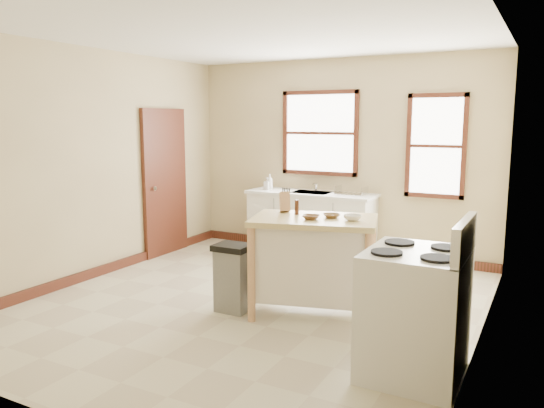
{
  "coord_description": "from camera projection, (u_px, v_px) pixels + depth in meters",
  "views": [
    {
      "loc": [
        2.73,
        -4.68,
        1.94
      ],
      "look_at": [
        0.02,
        0.4,
        1.02
      ],
      "focal_mm": 35.0,
      "sensor_mm": 36.0,
      "label": 1
    }
  ],
  "objects": [
    {
      "name": "floor",
      "position": [
        252.0,
        304.0,
        5.65
      ],
      "size": [
        5.0,
        5.0,
        0.0
      ],
      "primitive_type": "plane",
      "color": "beige",
      "rests_on": "ground"
    },
    {
      "name": "ceiling",
      "position": [
        251.0,
        31.0,
        5.21
      ],
      "size": [
        5.0,
        5.0,
        0.0
      ],
      "primitive_type": "plane",
      "rotation": [
        3.14,
        0.0,
        0.0
      ],
      "color": "white",
      "rests_on": "ground"
    },
    {
      "name": "wall_back",
      "position": [
        339.0,
        158.0,
        7.61
      ],
      "size": [
        4.5,
        0.04,
        2.8
      ],
      "primitive_type": "cube",
      "color": "tan",
      "rests_on": "ground"
    },
    {
      "name": "wall_left",
      "position": [
        93.0,
        165.0,
        6.48
      ],
      "size": [
        0.04,
        5.0,
        2.8
      ],
      "primitive_type": "cube",
      "color": "tan",
      "rests_on": "ground"
    },
    {
      "name": "wall_right",
      "position": [
        486.0,
        186.0,
        4.39
      ],
      "size": [
        0.04,
        5.0,
        2.8
      ],
      "primitive_type": "cube",
      "color": "tan",
      "rests_on": "ground"
    },
    {
      "name": "window_main",
      "position": [
        320.0,
        133.0,
        7.68
      ],
      "size": [
        1.17,
        0.06,
        1.22
      ],
      "primitive_type": null,
      "color": "black",
      "rests_on": "wall_back"
    },
    {
      "name": "window_side",
      "position": [
        436.0,
        146.0,
        6.93
      ],
      "size": [
        0.77,
        0.06,
        1.37
      ],
      "primitive_type": null,
      "color": "black",
      "rests_on": "wall_back"
    },
    {
      "name": "door_left",
      "position": [
        165.0,
        182.0,
        7.65
      ],
      "size": [
        0.06,
        0.9,
        2.1
      ],
      "primitive_type": "cube",
      "color": "black",
      "rests_on": "ground"
    },
    {
      "name": "baseboard_back",
      "position": [
        337.0,
        249.0,
        7.79
      ],
      "size": [
        4.5,
        0.04,
        0.12
      ],
      "primitive_type": "cube",
      "color": "black",
      "rests_on": "ground"
    },
    {
      "name": "baseboard_left",
      "position": [
        100.0,
        271.0,
        6.67
      ],
      "size": [
        0.04,
        5.0,
        0.12
      ],
      "primitive_type": "cube",
      "color": "black",
      "rests_on": "ground"
    },
    {
      "name": "sink_counter",
      "position": [
        311.0,
        224.0,
        7.64
      ],
      "size": [
        1.86,
        0.62,
        0.92
      ],
      "primitive_type": null,
      "color": "silver",
      "rests_on": "ground"
    },
    {
      "name": "faucet",
      "position": [
        316.0,
        183.0,
        7.7
      ],
      "size": [
        0.03,
        0.03,
        0.22
      ],
      "primitive_type": "cylinder",
      "color": "silver",
      "rests_on": "sink_counter"
    },
    {
      "name": "soap_bottle_a",
      "position": [
        270.0,
        182.0,
        7.84
      ],
      "size": [
        0.11,
        0.11,
        0.23
      ],
      "primitive_type": "imported",
      "rotation": [
        0.0,
        0.0,
        0.39
      ],
      "color": "#B2B2B2",
      "rests_on": "sink_counter"
    },
    {
      "name": "soap_bottle_b",
      "position": [
        267.0,
        184.0,
        7.83
      ],
      "size": [
        0.1,
        0.1,
        0.18
      ],
      "primitive_type": "imported",
      "rotation": [
        0.0,
        0.0,
        -0.21
      ],
      "color": "#B2B2B2",
      "rests_on": "sink_counter"
    },
    {
      "name": "dish_rack",
      "position": [
        351.0,
        191.0,
        7.3
      ],
      "size": [
        0.48,
        0.41,
        0.1
      ],
      "primitive_type": null,
      "rotation": [
        0.0,
        0.0,
        0.3
      ],
      "color": "silver",
      "rests_on": "sink_counter"
    },
    {
      "name": "kitchen_island",
      "position": [
        314.0,
        266.0,
        5.29
      ],
      "size": [
        1.37,
        1.06,
        0.99
      ],
      "primitive_type": null,
      "rotation": [
        0.0,
        0.0,
        0.26
      ],
      "color": "tan",
      "rests_on": "ground"
    },
    {
      "name": "knife_block",
      "position": [
        285.0,
        203.0,
        5.51
      ],
      "size": [
        0.14,
        0.14,
        0.2
      ],
      "primitive_type": null,
      "rotation": [
        0.0,
        0.0,
        0.6
      ],
      "color": "tan",
      "rests_on": "kitchen_island"
    },
    {
      "name": "pepper_grinder",
      "position": [
        297.0,
        207.0,
        5.37
      ],
      "size": [
        0.06,
        0.06,
        0.15
      ],
      "primitive_type": "cylinder",
      "rotation": [
        0.0,
        0.0,
        0.58
      ],
      "color": "#402011",
      "rests_on": "kitchen_island"
    },
    {
      "name": "bowl_a",
      "position": [
        311.0,
        217.0,
        5.12
      ],
      "size": [
        0.19,
        0.19,
        0.04
      ],
      "primitive_type": "imported",
      "rotation": [
        0.0,
        0.0,
        0.11
      ],
      "color": "brown",
      "rests_on": "kitchen_island"
    },
    {
      "name": "bowl_b",
      "position": [
        331.0,
        216.0,
        5.2
      ],
      "size": [
        0.23,
        0.23,
        0.04
      ],
      "primitive_type": "imported",
      "rotation": [
        0.0,
        0.0,
        0.69
      ],
      "color": "brown",
      "rests_on": "kitchen_island"
    },
    {
      "name": "bowl_c",
      "position": [
        353.0,
        218.0,
        5.06
      ],
      "size": [
        0.17,
        0.17,
        0.05
      ],
      "primitive_type": "imported",
      "rotation": [
        0.0,
        0.0,
        0.01
      ],
      "color": "white",
      "rests_on": "kitchen_island"
    },
    {
      "name": "trash_bin",
      "position": [
        233.0,
        278.0,
        5.4
      ],
      "size": [
        0.37,
        0.31,
        0.7
      ],
      "primitive_type": null,
      "rotation": [
        0.0,
        0.0,
        0.02
      ],
      "color": "slate",
      "rests_on": "ground"
    },
    {
      "name": "gas_stove",
      "position": [
        415.0,
        296.0,
        4.0
      ],
      "size": [
        0.78,
        0.79,
        1.24
      ],
      "primitive_type": null,
      "color": "silver",
      "rests_on": "ground"
    }
  ]
}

